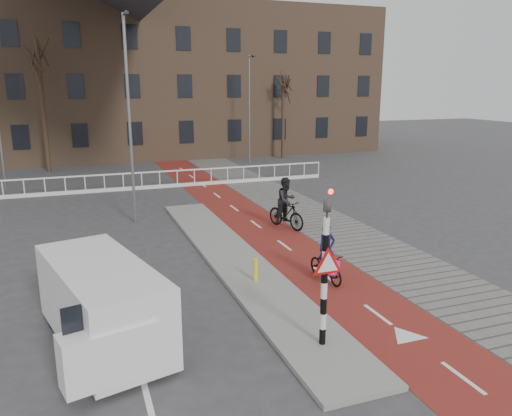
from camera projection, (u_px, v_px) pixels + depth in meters
name	position (u px, v px, depth m)	size (l,w,h in m)	color
ground	(307.00, 308.00, 13.07)	(120.00, 120.00, 0.00)	#38383A
bike_lane	(241.00, 213.00, 22.69)	(2.50, 60.00, 0.01)	maroon
sidewalk	(297.00, 208.00, 23.62)	(3.00, 60.00, 0.01)	slate
curb_island	(235.00, 260.00, 16.47)	(1.80, 16.00, 0.12)	gray
traffic_signal	(325.00, 264.00, 10.55)	(0.80, 0.80, 3.68)	black
bollard	(256.00, 270.00, 14.47)	(0.12, 0.12, 0.69)	yellow
cyclist_near	(326.00, 262.00, 14.74)	(0.72, 1.67, 1.73)	black
cyclist_far	(286.00, 207.00, 20.11)	(1.22, 2.04, 2.09)	black
van	(102.00, 303.00, 11.03)	(2.79, 4.69, 1.89)	white
railing	(85.00, 188.00, 26.83)	(28.00, 0.10, 0.99)	silver
townhouse_row	(98.00, 57.00, 39.38)	(46.00, 10.00, 15.90)	#7F6047
tree_mid	(43.00, 108.00, 32.56)	(0.29, 0.29, 8.41)	#332116
tree_right	(283.00, 117.00, 38.99)	(0.26, 0.26, 6.45)	#332116
streetlight_near	(130.00, 123.00, 20.19)	(0.12, 0.12, 8.40)	slate
streetlight_right	(249.00, 110.00, 36.75)	(0.12, 0.12, 7.79)	slate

